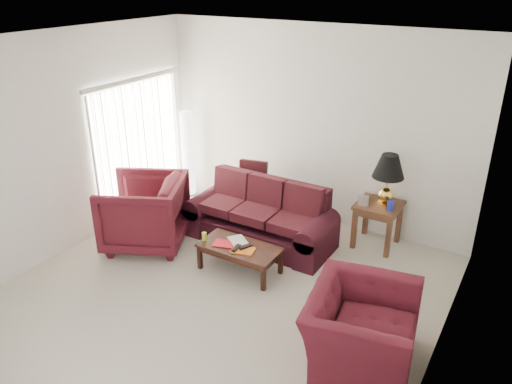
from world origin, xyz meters
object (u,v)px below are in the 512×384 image
(armchair_left, at_px, (144,212))
(coffee_table, at_px, (240,258))
(floor_lamp, at_px, (188,154))
(armchair_right, at_px, (361,329))
(sofa, at_px, (259,214))
(end_table, at_px, (377,224))

(armchair_left, relative_size, coffee_table, 1.05)
(floor_lamp, bearing_deg, coffee_table, -37.74)
(armchair_right, bearing_deg, floor_lamp, 50.18)
(sofa, xyz_separation_m, coffee_table, (0.19, -0.81, -0.25))
(sofa, bearing_deg, end_table, 21.83)
(end_table, distance_m, coffee_table, 2.07)
(end_table, relative_size, armchair_left, 0.59)
(end_table, height_order, armchair_left, armchair_left)
(floor_lamp, bearing_deg, sofa, -22.99)
(end_table, height_order, coffee_table, end_table)
(floor_lamp, distance_m, armchair_left, 1.83)
(armchair_right, xyz_separation_m, coffee_table, (-1.93, 0.76, -0.20))
(armchair_left, bearing_deg, floor_lamp, 171.08)
(end_table, xyz_separation_m, armchair_left, (-2.86, -1.69, 0.18))
(armchair_right, relative_size, coffee_table, 1.11)
(armchair_left, bearing_deg, armchair_right, 52.48)
(sofa, relative_size, coffee_table, 2.02)
(floor_lamp, height_order, coffee_table, floor_lamp)
(armchair_left, relative_size, armchair_right, 0.94)
(coffee_table, bearing_deg, end_table, 32.51)
(sofa, relative_size, end_table, 3.28)
(armchair_left, height_order, armchair_right, armchair_left)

